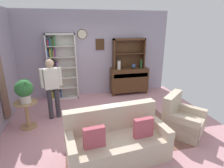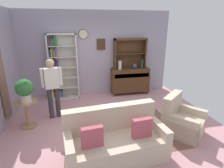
{
  "view_description": "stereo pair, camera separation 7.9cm",
  "coord_description": "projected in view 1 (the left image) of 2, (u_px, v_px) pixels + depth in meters",
  "views": [
    {
      "loc": [
        -0.86,
        -3.94,
        2.35
      ],
      "look_at": [
        0.1,
        0.2,
        0.95
      ],
      "focal_mm": 29.01,
      "sensor_mm": 36.0,
      "label": 1
    },
    {
      "loc": [
        -0.79,
        -3.96,
        2.35
      ],
      "look_at": [
        0.1,
        0.2,
        0.95
      ],
      "focal_mm": 29.01,
      "sensor_mm": 36.0,
      "label": 2
    }
  ],
  "objects": [
    {
      "name": "sideboard_hutch",
      "position": [
        129.0,
        49.0,
        6.14
      ],
      "size": [
        1.1,
        0.26,
        1.0
      ],
      "color": "#4C2D19",
      "rests_on": "sideboard"
    },
    {
      "name": "vase_round",
      "position": [
        134.0,
        66.0,
        6.18
      ],
      "size": [
        0.15,
        0.15,
        0.17
      ],
      "primitive_type": "ellipsoid",
      "color": "#33476B",
      "rests_on": "sideboard"
    },
    {
      "name": "area_rug",
      "position": [
        121.0,
        128.0,
        4.33
      ],
      "size": [
        2.55,
        2.09,
        0.01
      ],
      "primitive_type": "cube",
      "color": "brown",
      "rests_on": "ground_plane"
    },
    {
      "name": "sideboard",
      "position": [
        129.0,
        80.0,
        6.36
      ],
      "size": [
        1.3,
        0.45,
        0.92
      ],
      "color": "#4C2D19",
      "rests_on": "ground_plane"
    },
    {
      "name": "potted_plant_large",
      "position": [
        24.0,
        89.0,
        4.02
      ],
      "size": [
        0.39,
        0.39,
        0.54
      ],
      "color": "beige",
      "rests_on": "plant_stand"
    },
    {
      "name": "person_reading",
      "position": [
        52.0,
        85.0,
        4.54
      ],
      "size": [
        0.53,
        0.27,
        1.56
      ],
      "color": "#38333D",
      "rests_on": "ground_plane"
    },
    {
      "name": "wall_back",
      "position": [
        96.0,
        54.0,
        6.1
      ],
      "size": [
        5.0,
        0.09,
        2.8
      ],
      "color": "#A399AD",
      "rests_on": "ground_plane"
    },
    {
      "name": "couch_floral",
      "position": [
        116.0,
        141.0,
        3.33
      ],
      "size": [
        1.88,
        1.03,
        0.9
      ],
      "color": "beige",
      "rests_on": "ground_plane"
    },
    {
      "name": "book_stack",
      "position": [
        114.0,
        116.0,
        3.98
      ],
      "size": [
        0.17,
        0.15,
        0.04
      ],
      "color": "#723F7F",
      "rests_on": "coffee_table"
    },
    {
      "name": "coffee_table",
      "position": [
        112.0,
        120.0,
        3.99
      ],
      "size": [
        0.8,
        0.5,
        0.42
      ],
      "color": "#4C2D19",
      "rests_on": "ground_plane"
    },
    {
      "name": "bottle_wine",
      "position": [
        141.0,
        64.0,
        6.19
      ],
      "size": [
        0.07,
        0.07,
        0.3
      ],
      "primitive_type": "cylinder",
      "color": "#194223",
      "rests_on": "sideboard"
    },
    {
      "name": "bookshelf",
      "position": [
        60.0,
        67.0,
        5.78
      ],
      "size": [
        0.9,
        0.3,
        2.1
      ],
      "color": "silver",
      "rests_on": "ground_plane"
    },
    {
      "name": "plant_stand",
      "position": [
        27.0,
        112.0,
        4.24
      ],
      "size": [
        0.52,
        0.52,
        0.66
      ],
      "color": "#A87F56",
      "rests_on": "ground_plane"
    },
    {
      "name": "ground_plane",
      "position": [
        110.0,
        123.0,
        4.57
      ],
      "size": [
        5.4,
        4.6,
        0.02
      ],
      "primitive_type": "cube",
      "color": "#C68C93"
    },
    {
      "name": "armchair_floral",
      "position": [
        182.0,
        121.0,
        4.07
      ],
      "size": [
        1.08,
        1.08,
        0.88
      ],
      "color": "beige",
      "rests_on": "ground_plane"
    },
    {
      "name": "vase_tall",
      "position": [
        119.0,
        65.0,
        6.03
      ],
      "size": [
        0.11,
        0.11,
        0.29
      ],
      "primitive_type": "cylinder",
      "color": "beige",
      "rests_on": "sideboard"
    }
  ]
}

